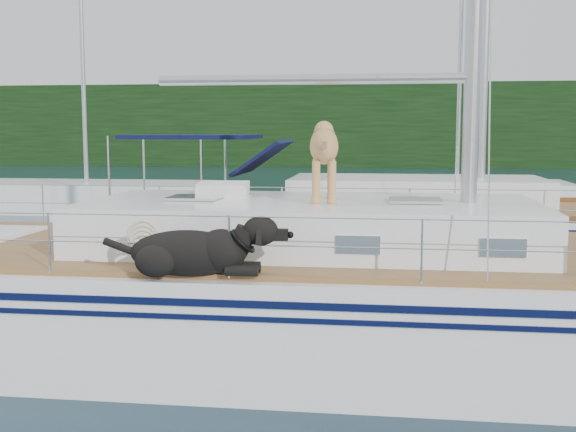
# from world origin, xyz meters

# --- Properties ---
(ground) EXTENTS (120.00, 120.00, 0.00)m
(ground) POSITION_xyz_m (0.00, 0.00, 0.00)
(ground) COLOR black
(ground) RESTS_ON ground
(tree_line) EXTENTS (90.00, 3.00, 6.00)m
(tree_line) POSITION_xyz_m (0.00, 45.00, 3.00)
(tree_line) COLOR black
(tree_line) RESTS_ON ground
(shore_bank) EXTENTS (92.00, 1.00, 1.20)m
(shore_bank) POSITION_xyz_m (0.00, 46.20, 0.60)
(shore_bank) COLOR #595147
(shore_bank) RESTS_ON ground
(main_sailboat) EXTENTS (12.00, 3.89, 14.01)m
(main_sailboat) POSITION_xyz_m (0.10, -0.01, 0.68)
(main_sailboat) COLOR white
(main_sailboat) RESTS_ON ground
(neighbor_sailboat) EXTENTS (11.00, 3.50, 13.30)m
(neighbor_sailboat) POSITION_xyz_m (1.17, 5.73, 0.63)
(neighbor_sailboat) COLOR white
(neighbor_sailboat) RESTS_ON ground
(bg_boat_west) EXTENTS (8.00, 3.00, 11.65)m
(bg_boat_west) POSITION_xyz_m (-8.00, 14.00, 0.45)
(bg_boat_west) COLOR white
(bg_boat_west) RESTS_ON ground
(bg_boat_center) EXTENTS (7.20, 3.00, 11.65)m
(bg_boat_center) POSITION_xyz_m (4.00, 16.00, 0.45)
(bg_boat_center) COLOR white
(bg_boat_center) RESTS_ON ground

